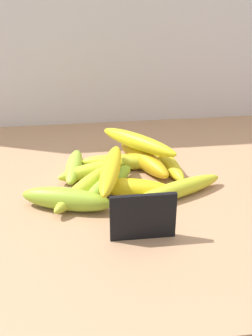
# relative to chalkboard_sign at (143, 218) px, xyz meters

# --- Properties ---
(counter_top) EXTENTS (1.10, 0.76, 0.03)m
(counter_top) POSITION_rel_chalkboard_sign_xyz_m (0.03, 0.16, -0.05)
(counter_top) COLOR tan
(counter_top) RESTS_ON ground
(back_wall) EXTENTS (1.30, 0.02, 0.70)m
(back_wall) POSITION_rel_chalkboard_sign_xyz_m (0.03, 0.55, 0.28)
(back_wall) COLOR silver
(back_wall) RESTS_ON ground
(chalkboard_sign) EXTENTS (0.11, 0.02, 0.08)m
(chalkboard_sign) POSITION_rel_chalkboard_sign_xyz_m (0.00, 0.00, 0.00)
(chalkboard_sign) COLOR black
(chalkboard_sign) RESTS_ON counter_top
(banana_0) EXTENTS (0.05, 0.15, 0.03)m
(banana_0) POSITION_rel_chalkboard_sign_xyz_m (-0.11, 0.25, -0.02)
(banana_0) COLOR #9BBD3A
(banana_0) RESTS_ON counter_top
(banana_1) EXTENTS (0.16, 0.08, 0.04)m
(banana_1) POSITION_rel_chalkboard_sign_xyz_m (0.01, 0.13, -0.02)
(banana_1) COLOR yellow
(banana_1) RESTS_ON counter_top
(banana_2) EXTENTS (0.16, 0.08, 0.03)m
(banana_2) POSITION_rel_chalkboard_sign_xyz_m (-0.07, 0.22, -0.02)
(banana_2) COLOR gold
(banana_2) RESTS_ON counter_top
(banana_3) EXTENTS (0.13, 0.16, 0.04)m
(banana_3) POSITION_rel_chalkboard_sign_xyz_m (-0.04, 0.16, -0.02)
(banana_3) COLOR #88B633
(banana_3) RESTS_ON counter_top
(banana_4) EXTENTS (0.18, 0.10, 0.04)m
(banana_4) POSITION_rel_chalkboard_sign_xyz_m (-0.13, 0.11, -0.02)
(banana_4) COLOR #8CAE2D
(banana_4) RESTS_ON counter_top
(banana_5) EXTENTS (0.17, 0.06, 0.03)m
(banana_5) POSITION_rel_chalkboard_sign_xyz_m (-0.01, 0.25, -0.02)
(banana_5) COLOR gold
(banana_5) RESTS_ON counter_top
(banana_6) EXTENTS (0.06, 0.18, 0.03)m
(banana_6) POSITION_rel_chalkboard_sign_xyz_m (0.09, 0.24, -0.02)
(banana_6) COLOR gold
(banana_6) RESTS_ON counter_top
(banana_7) EXTENTS (0.20, 0.11, 0.03)m
(banana_7) POSITION_rel_chalkboard_sign_xyz_m (0.09, 0.12, -0.02)
(banana_7) COLOR gold
(banana_7) RESTS_ON counter_top
(banana_8) EXTENTS (0.15, 0.19, 0.03)m
(banana_8) POSITION_rel_chalkboard_sign_xyz_m (-0.09, 0.15, -0.02)
(banana_8) COLOR #A9B52D
(banana_8) RESTS_ON counter_top
(banana_9) EXTENTS (0.11, 0.19, 0.04)m
(banana_9) POSITION_rel_chalkboard_sign_xyz_m (0.04, 0.26, -0.02)
(banana_9) COLOR gold
(banana_9) RESTS_ON counter_top
(banana_10) EXTENTS (0.16, 0.18, 0.03)m
(banana_10) POSITION_rel_chalkboard_sign_xyz_m (0.04, 0.26, 0.02)
(banana_10) COLOR yellow
(banana_10) RESTS_ON banana_9
(banana_11) EXTENTS (0.08, 0.21, 0.04)m
(banana_11) POSITION_rel_chalkboard_sign_xyz_m (-0.04, 0.15, 0.02)
(banana_11) COLOR yellow
(banana_11) RESTS_ON banana_3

